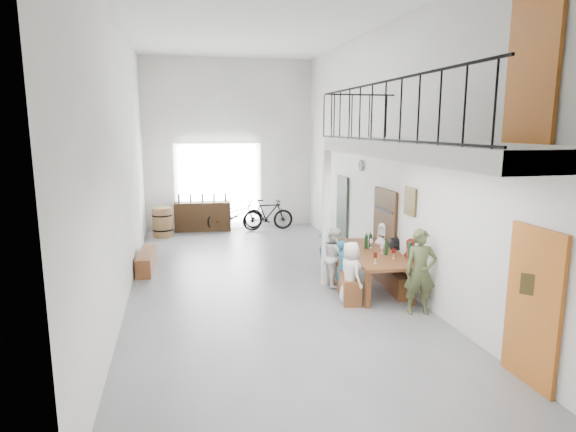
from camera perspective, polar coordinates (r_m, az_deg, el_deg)
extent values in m
plane|color=slate|center=(10.61, -3.10, -7.82)|extent=(12.00, 12.00, 0.00)
plane|color=white|center=(16.02, -6.95, 8.37)|extent=(5.50, 0.00, 5.50)
plane|color=white|center=(4.32, 10.40, 2.51)|extent=(5.50, 0.00, 5.50)
plane|color=white|center=(9.99, -19.10, 6.59)|extent=(0.00, 12.00, 12.00)
plane|color=white|center=(10.89, 11.27, 7.24)|extent=(0.00, 12.00, 12.00)
plane|color=white|center=(10.29, -3.43, 22.64)|extent=(12.00, 12.00, 0.00)
cube|color=white|center=(16.03, -8.24, 3.49)|extent=(2.80, 0.08, 2.80)
cube|color=#AB5A1D|center=(7.06, 27.02, -9.58)|extent=(0.06, 0.95, 2.10)
cube|color=#35220E|center=(10.84, 11.34, -2.13)|extent=(0.06, 1.10, 2.00)
cube|color=#2E372D|center=(13.38, 6.44, 0.42)|extent=(0.06, 0.80, 2.00)
cube|color=#AB5A1D|center=(7.02, 27.02, 15.65)|extent=(0.06, 0.90, 1.95)
cube|color=#45381B|center=(9.71, 14.29, 1.69)|extent=(0.04, 0.45, 0.55)
cylinder|color=white|center=(12.00, 8.68, 5.94)|extent=(0.04, 0.28, 0.28)
cube|color=white|center=(7.68, 16.00, 7.61)|extent=(1.50, 5.60, 0.25)
cube|color=black|center=(7.38, 11.24, 15.33)|extent=(0.03, 5.60, 0.03)
cube|color=black|center=(7.35, 11.01, 8.87)|extent=(0.03, 5.60, 0.03)
cube|color=black|center=(10.22, 8.55, 14.03)|extent=(1.50, 0.03, 0.03)
cube|color=white|center=(10.12, 4.53, -0.32)|extent=(0.14, 0.14, 2.88)
cube|color=brown|center=(10.14, 10.14, -4.35)|extent=(1.28, 2.60, 0.06)
cube|color=brown|center=(9.15, 9.44, -8.57)|extent=(0.09, 0.09, 0.73)
cube|color=brown|center=(9.42, 14.52, -8.20)|extent=(0.09, 0.09, 0.73)
cube|color=brown|center=(11.14, 6.33, -5.01)|extent=(0.09, 0.09, 0.73)
cube|color=brown|center=(11.36, 10.57, -4.81)|extent=(0.09, 0.09, 0.73)
cube|color=brown|center=(10.15, 6.78, -7.29)|extent=(0.76, 2.15, 0.49)
cube|color=brown|center=(10.51, 11.75, -6.93)|extent=(0.42, 1.96, 0.45)
cylinder|color=black|center=(10.48, 9.76, -2.71)|extent=(0.07, 0.07, 0.35)
cylinder|color=black|center=(9.89, 11.57, -3.56)|extent=(0.07, 0.07, 0.35)
cylinder|color=black|center=(10.34, 9.27, -2.87)|extent=(0.07, 0.07, 0.35)
cube|color=brown|center=(11.88, -16.42, -5.13)|extent=(0.42, 1.56, 0.43)
cylinder|color=olive|center=(15.25, -14.66, -0.72)|extent=(0.60, 0.60, 0.90)
cylinder|color=black|center=(15.29, -14.62, -1.55)|extent=(0.61, 0.61, 0.05)
cylinder|color=black|center=(15.20, -14.70, 0.12)|extent=(0.61, 0.61, 0.05)
cube|color=#35220E|center=(15.85, -10.04, -0.04)|extent=(1.82, 0.67, 0.94)
cylinder|color=black|center=(15.78, -12.81, 2.06)|extent=(0.06, 0.06, 0.28)
cylinder|color=black|center=(15.73, -11.47, 2.08)|extent=(0.06, 0.06, 0.28)
cylinder|color=black|center=(15.80, -10.11, 2.17)|extent=(0.06, 0.06, 0.28)
cylinder|color=black|center=(15.73, -8.77, 2.17)|extent=(0.06, 0.06, 0.28)
cylinder|color=black|center=(15.76, -7.42, 2.22)|extent=(0.06, 0.06, 0.28)
imported|color=white|center=(9.25, 7.42, -6.73)|extent=(0.48, 0.65, 1.21)
imported|color=#24637B|center=(9.89, 6.48, -5.94)|extent=(0.36, 0.45, 1.09)
imported|color=white|center=(10.25, 5.55, -4.82)|extent=(0.49, 0.62, 1.26)
imported|color=#24637B|center=(10.86, 4.65, -4.46)|extent=(0.49, 0.74, 1.07)
imported|color=#9F261B|center=(9.87, 14.24, -5.93)|extent=(0.33, 0.71, 1.19)
imported|color=black|center=(10.49, 12.59, -5.22)|extent=(0.69, 1.03, 1.07)
imported|color=white|center=(10.96, 11.38, -3.97)|extent=(0.58, 0.71, 1.26)
imported|color=#444C2A|center=(8.98, 15.41, -6.40)|extent=(0.64, 0.49, 1.56)
imported|color=#1D521C|center=(12.08, 7.62, -4.59)|extent=(0.42, 0.39, 0.41)
imported|color=black|center=(15.84, -6.28, 0.14)|extent=(1.97, 0.97, 0.99)
imported|color=black|center=(15.71, -2.40, 0.15)|extent=(1.71, 0.56, 1.01)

